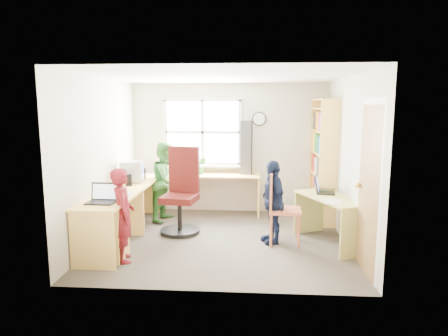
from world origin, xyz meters
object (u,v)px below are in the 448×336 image
at_px(bookshelf, 323,163).
at_px(laptop_right, 322,189).
at_px(swivel_chair, 181,196).
at_px(laptop_left, 102,198).
at_px(potted_plant, 201,166).
at_px(cd_tower, 246,147).
at_px(person_navy, 272,202).
at_px(l_desk, 131,214).
at_px(person_red, 123,215).
at_px(crt_monitor, 132,172).
at_px(person_green, 167,182).
at_px(wooden_chair, 280,205).
at_px(right_desk, 331,210).

relative_size(bookshelf, laptop_right, 5.13).
xyz_separation_m(swivel_chair, laptop_right, (2.17, -0.15, 0.18)).
height_order(laptop_left, potted_plant, potted_plant).
distance_m(cd_tower, potted_plant, 0.89).
bearing_deg(swivel_chair, person_navy, -7.65).
distance_m(l_desk, swivel_chair, 0.91).
distance_m(bookshelf, person_red, 3.57).
xyz_separation_m(crt_monitor, person_green, (0.48, 0.41, -0.24)).
relative_size(laptop_right, cd_tower, 0.42).
bearing_deg(swivel_chair, person_red, -103.84).
bearing_deg(person_green, l_desk, -177.19).
height_order(bookshelf, person_green, bookshelf).
relative_size(l_desk, cd_tower, 3.03).
height_order(potted_plant, person_navy, person_navy).
distance_m(crt_monitor, person_red, 1.55).
relative_size(l_desk, crt_monitor, 7.66).
bearing_deg(wooden_chair, l_desk, -170.46).
relative_size(wooden_chair, crt_monitor, 2.70).
height_order(bookshelf, wooden_chair, bookshelf).
height_order(crt_monitor, potted_plant, crt_monitor).
relative_size(potted_plant, person_navy, 0.25).
height_order(person_green, person_navy, person_green).
distance_m(laptop_left, person_navy, 2.37).
relative_size(l_desk, person_red, 2.43).
xyz_separation_m(wooden_chair, crt_monitor, (-2.37, 0.67, 0.36)).
height_order(person_red, person_green, person_green).
height_order(crt_monitor, person_red, person_red).
distance_m(swivel_chair, potted_plant, 1.12).
bearing_deg(laptop_right, person_red, 123.51).
bearing_deg(wooden_chair, bookshelf, 61.51).
relative_size(laptop_left, person_green, 0.26).
distance_m(swivel_chair, person_red, 1.37).
bearing_deg(potted_plant, crt_monitor, -141.16).
bearing_deg(person_navy, swivel_chair, -124.80).
height_order(laptop_left, person_red, person_red).
bearing_deg(wooden_chair, swivel_chair, 167.55).
bearing_deg(right_desk, swivel_chair, 145.40).
bearing_deg(person_red, person_navy, -88.04).
bearing_deg(cd_tower, l_desk, -123.17).
distance_m(cd_tower, person_navy, 1.73).
relative_size(swivel_chair, cd_tower, 1.38).
bearing_deg(crt_monitor, person_navy, -23.76).
height_order(crt_monitor, cd_tower, cd_tower).
distance_m(l_desk, person_red, 0.64).
distance_m(swivel_chair, person_green, 0.73).
bearing_deg(potted_plant, wooden_chair, -48.81).
bearing_deg(laptop_left, bookshelf, 33.97).
relative_size(bookshelf, wooden_chair, 2.02).
distance_m(bookshelf, laptop_right, 1.02).
xyz_separation_m(wooden_chair, person_red, (-2.05, -0.81, 0.04)).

